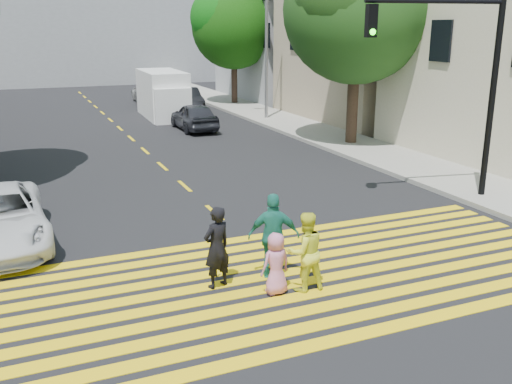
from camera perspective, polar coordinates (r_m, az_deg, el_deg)
ground at (r=10.88m, az=6.27°, el=-11.20°), size 120.00×120.00×0.00m
sidewalk_right at (r=27.36m, az=6.70°, el=5.70°), size 3.00×60.00×0.15m
crosswalk at (r=11.89m, az=3.27°, el=-8.62°), size 13.40×5.30×0.01m
lane_line at (r=31.66m, az=-13.93°, el=6.63°), size 0.12×34.40×0.01m
building_right_tan at (r=33.80m, az=13.53°, el=15.75°), size 10.00×10.00×10.00m
building_right_grey at (r=43.20m, az=4.62°, el=16.11°), size 10.00×10.00×10.00m
backdrop_block at (r=56.61m, az=-18.76°, el=16.36°), size 30.00×8.00×12.00m
tree_right_near at (r=25.05m, az=10.15°, el=18.30°), size 7.94×7.90×8.91m
tree_right_far at (r=38.39m, az=-2.14°, el=16.65°), size 6.30×5.84×7.89m
pedestrian_man at (r=11.22m, az=-3.95°, el=-5.55°), size 0.71×0.59×1.67m
pedestrian_woman at (r=11.13m, az=4.95°, el=-5.97°), size 0.79×0.62×1.60m
pedestrian_child at (r=11.02m, az=2.01°, el=-7.18°), size 0.66×0.48×1.24m
pedestrian_extra at (r=11.63m, az=1.79°, el=-4.42°), size 1.13×0.79×1.79m
dark_car_near at (r=28.96m, az=-6.22°, el=7.52°), size 1.63×4.02×1.37m
silver_car at (r=40.28m, az=-10.69°, el=9.75°), size 2.28×4.89×1.38m
dark_car_parked at (r=36.40m, az=-6.89°, el=9.22°), size 1.72×4.15×1.34m
white_van at (r=33.29m, az=-9.24°, el=9.48°), size 2.28×5.61×2.61m
traffic_signal at (r=17.23m, az=19.73°, el=11.69°), size 4.08×0.98×6.05m
street_lamp at (r=31.59m, az=0.71°, el=17.09°), size 2.17×0.47×9.60m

